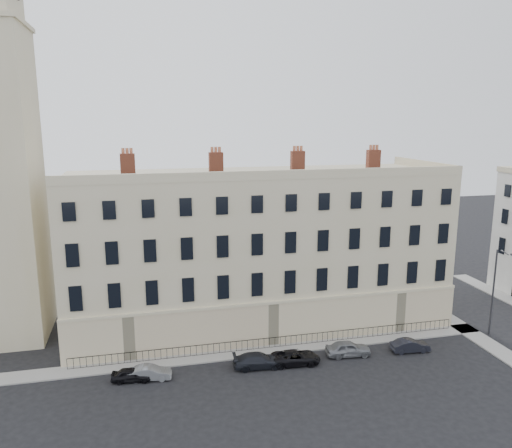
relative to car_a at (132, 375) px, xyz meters
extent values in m
plane|color=black|center=(18.38, -2.49, -0.53)|extent=(160.00, 160.00, 0.00)
cube|color=#C5BA92|center=(12.38, 9.51, 6.97)|extent=(36.00, 12.00, 15.00)
cube|color=beige|center=(12.38, 3.43, 1.47)|extent=(36.10, 0.18, 4.00)
cube|color=beige|center=(30.46, 9.51, 1.47)|extent=(0.18, 12.10, 4.00)
cube|color=#C5BA92|center=(12.38, 3.66, 14.87)|extent=(36.00, 0.35, 0.80)
cube|color=#C5BA92|center=(30.23, 9.51, 14.87)|extent=(0.35, 12.00, 0.80)
cube|color=brown|center=(0.38, 9.51, 15.47)|extent=(1.30, 0.70, 2.00)
cube|color=brown|center=(8.38, 9.51, 15.47)|extent=(1.30, 0.70, 2.00)
cube|color=brown|center=(16.38, 9.51, 15.47)|extent=(1.30, 0.70, 2.00)
cube|color=brown|center=(24.38, 9.51, 15.47)|extent=(1.30, 0.70, 2.00)
cube|color=gray|center=(8.38, 2.51, -0.47)|extent=(48.00, 2.00, 0.12)
cube|color=gray|center=(31.38, 5.51, -0.47)|extent=(2.00, 24.00, 0.12)
cube|color=black|center=(12.38, 2.91, 0.49)|extent=(35.00, 0.04, 0.04)
cube|color=black|center=(12.38, 2.91, -0.41)|extent=(35.00, 0.04, 0.04)
imported|color=black|center=(0.00, 0.00, 0.00)|extent=(3.25, 1.66, 1.06)
imported|color=slate|center=(1.38, -0.07, 0.03)|extent=(3.50, 1.62, 1.11)
imported|color=black|center=(10.13, -0.16, 0.08)|extent=(4.33, 2.00, 1.22)
imported|color=black|center=(13.30, -0.29, 0.04)|extent=(4.26, 2.24, 1.14)
imported|color=slate|center=(18.13, 0.05, 0.13)|extent=(4.01, 1.91, 1.32)
imported|color=black|center=(23.75, -0.49, 0.03)|extent=(3.50, 1.45, 1.13)
cylinder|color=#333439|center=(32.93, 0.98, 3.63)|extent=(0.17, 0.17, 8.32)
cylinder|color=#333439|center=(33.16, 0.29, 7.69)|extent=(0.59, 1.51, 0.10)
cube|color=#333439|center=(33.39, -0.40, 7.64)|extent=(0.34, 0.55, 0.12)
camera|label=1|loc=(1.17, -36.81, 19.51)|focal=35.00mm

